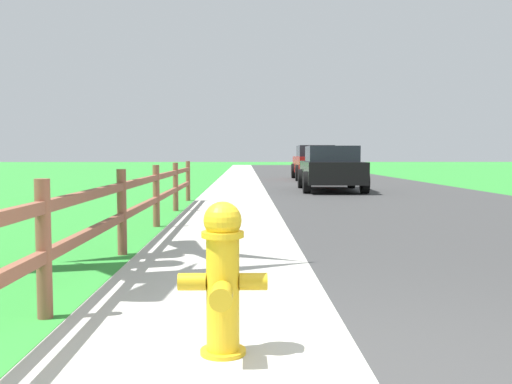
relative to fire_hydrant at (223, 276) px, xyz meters
name	(u,v)px	position (x,y,z in m)	size (l,w,h in m)	color
ground_plane	(259,179)	(0.83, 24.44, -0.48)	(120.00, 120.00, 0.00)	#2E8A31
road_asphalt	(324,177)	(4.33, 26.44, -0.47)	(7.00, 66.00, 0.01)	#383838
curb_concrete	(201,177)	(-2.17, 26.44, -0.47)	(6.00, 66.00, 0.01)	#B2B0A6
grass_verge	(173,177)	(-3.67, 26.44, -0.47)	(5.00, 66.00, 0.00)	#2E8A31
fire_hydrant	(223,276)	(0.00, 0.00, 0.00)	(0.53, 0.44, 0.92)	yellow
rail_fence	(142,197)	(-1.32, 4.65, 0.12)	(0.11, 13.06, 1.02)	brown
parked_suv_black	(331,168)	(2.96, 15.14, 0.27)	(2.12, 4.47, 1.46)	black
parked_car_red	(315,162)	(3.47, 23.39, 0.34)	(2.14, 4.91, 1.61)	maroon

